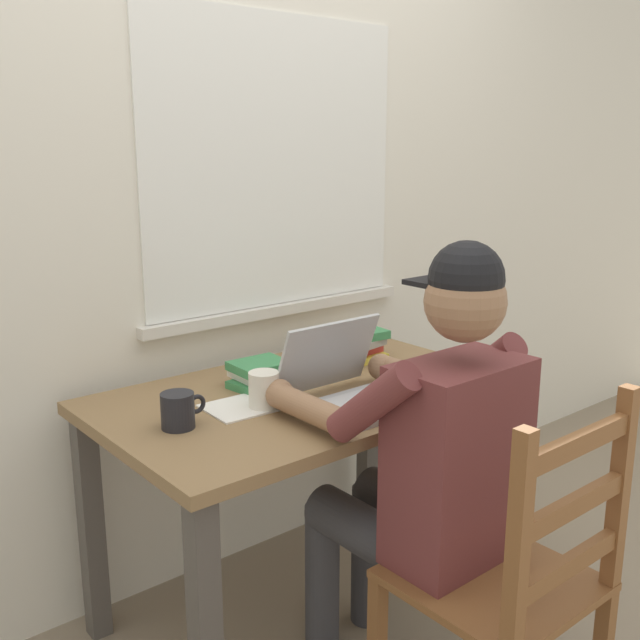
# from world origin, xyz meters

# --- Properties ---
(ground_plane) EXTENTS (8.00, 8.00, 0.00)m
(ground_plane) POSITION_xyz_m (0.00, 0.00, 0.00)
(ground_plane) COLOR gray
(back_wall) EXTENTS (6.00, 0.08, 2.60)m
(back_wall) POSITION_xyz_m (0.00, 0.45, 1.30)
(back_wall) COLOR silver
(back_wall) RESTS_ON ground
(desk) EXTENTS (1.21, 0.74, 0.73)m
(desk) POSITION_xyz_m (0.00, 0.00, 0.63)
(desk) COLOR olive
(desk) RESTS_ON ground
(seated_person) EXTENTS (0.50, 0.60, 1.23)m
(seated_person) POSITION_xyz_m (0.02, -0.44, 0.67)
(seated_person) COLOR brown
(seated_person) RESTS_ON ground
(wooden_chair) EXTENTS (0.42, 0.42, 0.92)m
(wooden_chair) POSITION_xyz_m (0.02, -0.72, 0.45)
(wooden_chair) COLOR brown
(wooden_chair) RESTS_ON ground
(laptop) EXTENTS (0.33, 0.31, 0.22)m
(laptop) POSITION_xyz_m (0.02, -0.16, 0.79)
(laptop) COLOR #ADAFB2
(laptop) RESTS_ON desk
(computer_mouse) EXTENTS (0.06, 0.10, 0.03)m
(computer_mouse) POSITION_xyz_m (0.31, -0.23, 0.75)
(computer_mouse) COLOR black
(computer_mouse) RESTS_ON desk
(coffee_mug_white) EXTENTS (0.12, 0.08, 0.10)m
(coffee_mug_white) POSITION_xyz_m (-0.18, -0.04, 0.79)
(coffee_mug_white) COLOR silver
(coffee_mug_white) RESTS_ON desk
(coffee_mug_dark) EXTENTS (0.12, 0.09, 0.09)m
(coffee_mug_dark) POSITION_xyz_m (-0.43, -0.02, 0.78)
(coffee_mug_dark) COLOR black
(coffee_mug_dark) RESTS_ON desk
(book_stack_main) EXTENTS (0.21, 0.17, 0.10)m
(book_stack_main) POSITION_xyz_m (0.31, 0.13, 0.78)
(book_stack_main) COLOR gold
(book_stack_main) RESTS_ON desk
(book_stack_side) EXTENTS (0.19, 0.15, 0.07)m
(book_stack_side) POSITION_xyz_m (-0.08, 0.13, 0.77)
(book_stack_side) COLOR #38844C
(book_stack_side) RESTS_ON desk
(paper_pile_near_laptop) EXTENTS (0.29, 0.25, 0.01)m
(paper_pile_near_laptop) POSITION_xyz_m (-0.00, 0.16, 0.74)
(paper_pile_near_laptop) COLOR white
(paper_pile_near_laptop) RESTS_ON desk
(paper_pile_back_corner) EXTENTS (0.22, 0.18, 0.01)m
(paper_pile_back_corner) POSITION_xyz_m (-0.22, 0.00, 0.74)
(paper_pile_back_corner) COLOR white
(paper_pile_back_corner) RESTS_ON desk
(landscape_photo_print) EXTENTS (0.15, 0.12, 0.00)m
(landscape_photo_print) POSITION_xyz_m (0.45, -0.12, 0.74)
(landscape_photo_print) COLOR teal
(landscape_photo_print) RESTS_ON desk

